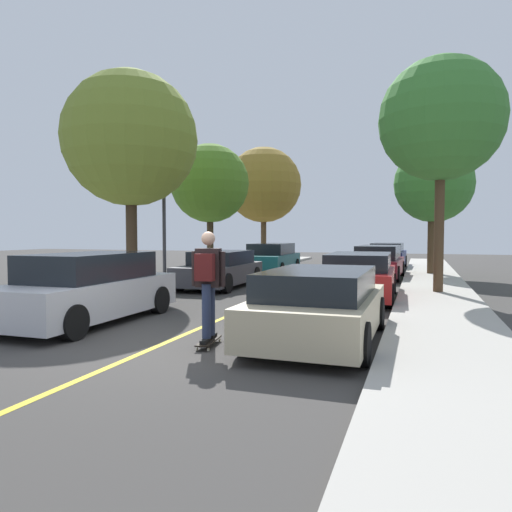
# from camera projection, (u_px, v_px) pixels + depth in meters

# --- Properties ---
(ground) EXTENTS (80.00, 80.00, 0.00)m
(ground) POSITION_uv_depth(u_px,v_px,m) (158.00, 346.00, 7.86)
(ground) COLOR #3D3A38
(sidewalk_right) EXTENTS (2.17, 56.00, 0.14)m
(sidewalk_right) POSITION_uv_depth(u_px,v_px,m) (457.00, 368.00, 6.34)
(sidewalk_right) COLOR #ADA89E
(sidewalk_right) RESTS_ON ground
(center_line) EXTENTS (0.12, 39.20, 0.01)m
(center_line) POSITION_uv_depth(u_px,v_px,m) (243.00, 310.00, 11.63)
(center_line) COLOR gold
(center_line) RESTS_ON ground
(parked_car_left_nearest) EXTENTS (1.93, 4.39, 1.47)m
(parked_car_left_nearest) POSITION_uv_depth(u_px,v_px,m) (89.00, 289.00, 9.93)
(parked_car_left_nearest) COLOR #B7B7BC
(parked_car_left_nearest) RESTS_ON ground
(parked_car_left_near) EXTENTS (1.94, 4.34, 1.27)m
(parked_car_left_near) POSITION_uv_depth(u_px,v_px,m) (220.00, 269.00, 16.49)
(parked_car_left_near) COLOR #38383D
(parked_car_left_near) RESTS_ON ground
(parked_car_left_far) EXTENTS (2.04, 4.55, 1.43)m
(parked_car_left_far) POSITION_uv_depth(u_px,v_px,m) (271.00, 259.00, 22.16)
(parked_car_left_far) COLOR #196066
(parked_car_left_far) RESTS_ON ground
(parked_car_right_nearest) EXTENTS (1.97, 4.13, 1.26)m
(parked_car_right_nearest) POSITION_uv_depth(u_px,v_px,m) (320.00, 305.00, 8.18)
(parked_car_right_nearest) COLOR #BCAD89
(parked_car_right_nearest) RESTS_ON ground
(parked_car_right_near) EXTENTS (2.12, 4.51, 1.32)m
(parked_car_right_near) POSITION_uv_depth(u_px,v_px,m) (359.00, 276.00, 13.53)
(parked_car_right_near) COLOR maroon
(parked_car_right_near) RESTS_ON ground
(parked_car_right_far) EXTENTS (2.01, 4.66, 1.38)m
(parked_car_right_far) POSITION_uv_depth(u_px,v_px,m) (379.00, 262.00, 19.91)
(parked_car_right_far) COLOR maroon
(parked_car_right_far) RESTS_ON ground
(parked_car_right_farthest) EXTENTS (1.91, 4.71, 1.38)m
(parked_car_right_farthest) POSITION_uv_depth(u_px,v_px,m) (388.00, 256.00, 25.46)
(parked_car_right_farthest) COLOR navy
(parked_car_right_farthest) RESTS_ON ground
(street_tree_left_nearest) EXTENTS (4.28, 4.28, 6.91)m
(street_tree_left_nearest) POSITION_uv_depth(u_px,v_px,m) (130.00, 139.00, 14.98)
(street_tree_left_nearest) COLOR #3D2D1E
(street_tree_left_nearest) RESTS_ON sidewalk_left
(street_tree_left_near) EXTENTS (3.45, 3.45, 5.68)m
(street_tree_left_near) POSITION_uv_depth(u_px,v_px,m) (210.00, 184.00, 20.69)
(street_tree_left_near) COLOR #3D2D1E
(street_tree_left_near) RESTS_ON sidewalk_left
(street_tree_left_far) EXTENTS (4.44, 4.44, 6.85)m
(street_tree_left_far) POSITION_uv_depth(u_px,v_px,m) (264.00, 185.00, 27.78)
(street_tree_left_far) COLOR #4C3823
(street_tree_left_far) RESTS_ON sidewalk_left
(street_tree_right_nearest) EXTENTS (3.63, 3.63, 6.95)m
(street_tree_right_nearest) POSITION_uv_depth(u_px,v_px,m) (441.00, 120.00, 13.90)
(street_tree_right_nearest) COLOR #4C3823
(street_tree_right_nearest) RESTS_ON sidewalk_right
(street_tree_right_near) EXTENTS (3.39, 3.39, 5.64)m
(street_tree_right_near) POSITION_uv_depth(u_px,v_px,m) (434.00, 184.00, 20.51)
(street_tree_right_near) COLOR #4C3823
(street_tree_right_near) RESTS_ON sidewalk_right
(fire_hydrant) EXTENTS (0.20, 0.20, 0.70)m
(fire_hydrant) POSITION_uv_depth(u_px,v_px,m) (113.00, 284.00, 13.16)
(fire_hydrant) COLOR #B2140F
(fire_hydrant) RESTS_ON sidewalk_left
(streetlamp) EXTENTS (0.36, 0.24, 4.94)m
(streetlamp) POSITION_uv_depth(u_px,v_px,m) (164.00, 201.00, 16.18)
(streetlamp) COLOR #38383D
(streetlamp) RESTS_ON sidewalk_left
(skateboard) EXTENTS (0.34, 0.86, 0.10)m
(skateboard) POSITION_uv_depth(u_px,v_px,m) (209.00, 341.00, 7.86)
(skateboard) COLOR black
(skateboard) RESTS_ON ground
(skateboarder) EXTENTS (0.59, 0.71, 1.81)m
(skateboarder) POSITION_uv_depth(u_px,v_px,m) (208.00, 279.00, 7.77)
(skateboarder) COLOR black
(skateboarder) RESTS_ON skateboard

